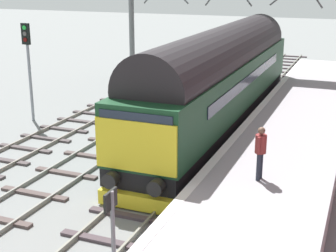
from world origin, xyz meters
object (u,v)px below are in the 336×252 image
platform_number_sign (112,229)px  waiting_passenger (261,148)px  signal_post_far (28,60)px  diesel_locomotive (221,76)px

platform_number_sign → waiting_passenger: bearing=78.3°
signal_post_far → platform_number_sign: size_ratio=2.17×
platform_number_sign → waiting_passenger: (1.38, 6.68, -0.45)m
diesel_locomotive → waiting_passenger: diesel_locomotive is taller
diesel_locomotive → platform_number_sign: bearing=-81.7°
diesel_locomotive → signal_post_far: size_ratio=3.89×
signal_post_far → waiting_passenger: 13.52m
diesel_locomotive → waiting_passenger: (3.46, -7.69, -0.49)m
signal_post_far → waiting_passenger: signal_post_far is taller
signal_post_far → waiting_passenger: size_ratio=2.89×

